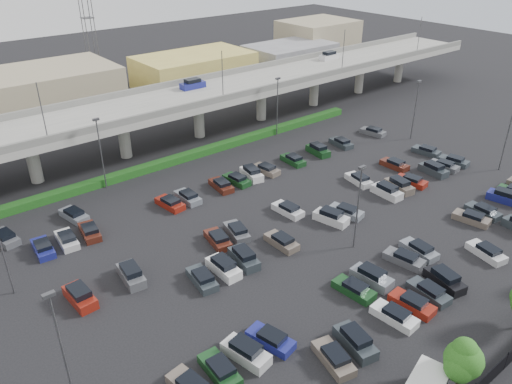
% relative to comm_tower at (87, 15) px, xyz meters
% --- Properties ---
extents(ground, '(280.00, 280.00, 0.00)m').
position_rel_comm_tower_xyz_m(ground, '(-4.00, -74.00, -15.61)').
color(ground, black).
extents(overpass, '(150.00, 13.00, 15.80)m').
position_rel_comm_tower_xyz_m(overpass, '(-4.21, -41.96, -8.64)').
color(overpass, gray).
rests_on(overpass, ground).
extents(hedge, '(66.00, 1.60, 1.10)m').
position_rel_comm_tower_xyz_m(hedge, '(-4.00, -49.00, -15.06)').
color(hedge, '#134213').
rests_on(hedge, ground).
extents(parked_cars, '(63.08, 41.68, 1.67)m').
position_rel_comm_tower_xyz_m(parked_cars, '(-3.72, -78.39, -15.00)').
color(parked_cars, silver).
rests_on(parked_cars, ground).
extents(light_poles, '(66.90, 48.38, 10.30)m').
position_rel_comm_tower_xyz_m(light_poles, '(-8.12, -72.00, -9.37)').
color(light_poles, '#47474B').
rests_on(light_poles, ground).
extents(distant_buildings, '(138.00, 24.00, 9.00)m').
position_rel_comm_tower_xyz_m(distant_buildings, '(8.38, -12.19, -11.87)').
color(distant_buildings, gray).
rests_on(distant_buildings, ground).
extents(comm_tower, '(2.40, 2.40, 30.00)m').
position_rel_comm_tower_xyz_m(comm_tower, '(0.00, 0.00, 0.00)').
color(comm_tower, '#47474B').
rests_on(comm_tower, ground).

